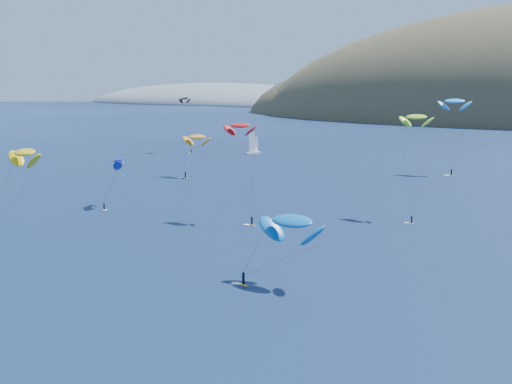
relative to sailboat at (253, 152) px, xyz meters
The scene contains 10 objects.
headland 643.88m from the sailboat, 123.72° to the left, with size 460.00×250.00×60.00m.
sailboat is the anchor object (origin of this frame).
kitesurfer_1 72.54m from the sailboat, 72.74° to the right, with size 9.70×8.19×15.18m.
kitesurfer_2 168.38m from the sailboat, 72.96° to the right, with size 9.81×11.53×19.61m.
kitesurfer_3 141.99m from the sailboat, 43.56° to the right, with size 7.52×10.76×24.26m.
kitesurfer_4 92.96m from the sailboat, 12.44° to the right, with size 10.72×8.66×26.31m.
kitesurfer_5 189.58m from the sailboat, 56.67° to the right, with size 12.19×8.55×12.62m.
kitesurfer_9 140.78m from the sailboat, 59.57° to the right, with size 10.42×7.00×22.60m.
kitesurfer_10 126.99m from the sailboat, 73.28° to the right, with size 7.53×12.01×13.41m.
kitesurfer_12 36.68m from the sailboat, 163.64° to the right, with size 9.74×5.94×24.36m.
Camera 1 is at (65.68, -34.99, 30.25)m, focal length 50.00 mm.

